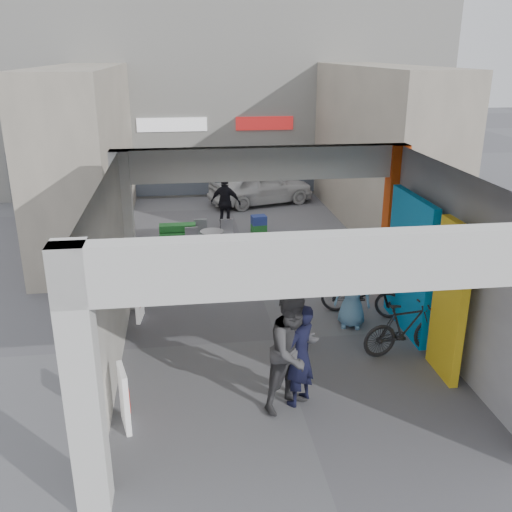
{
  "coord_description": "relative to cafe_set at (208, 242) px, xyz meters",
  "views": [
    {
      "loc": [
        -1.75,
        -9.95,
        5.43
      ],
      "look_at": [
        -0.29,
        1.0,
        1.43
      ],
      "focal_mm": 40.0,
      "sensor_mm": 36.0,
      "label": 1
    }
  ],
  "objects": [
    {
      "name": "ground",
      "position": [
        1.08,
        -5.43,
        -0.3
      ],
      "size": [
        90.0,
        90.0,
        0.0
      ],
      "primitive_type": "plane",
      "color": "#5B5B60",
      "rests_on": "ground"
    },
    {
      "name": "arcade_canopy",
      "position": [
        1.62,
        -6.25,
        2.0
      ],
      "size": [
        6.4,
        6.45,
        6.4
      ],
      "color": "silver",
      "rests_on": "ground"
    },
    {
      "name": "far_building",
      "position": [
        1.08,
        8.56,
        3.69
      ],
      "size": [
        18.0,
        4.08,
        8.0
      ],
      "color": "white",
      "rests_on": "ground"
    },
    {
      "name": "plaza_bldg_left",
      "position": [
        -3.42,
        2.07,
        2.2
      ],
      "size": [
        2.0,
        9.0,
        5.0
      ],
      "primitive_type": "cube",
      "color": "#ADA18F",
      "rests_on": "ground"
    },
    {
      "name": "plaza_bldg_right",
      "position": [
        5.58,
        2.07,
        2.2
      ],
      "size": [
        2.0,
        9.0,
        5.0
      ],
      "primitive_type": "cube",
      "color": "#ADA18F",
      "rests_on": "ground"
    },
    {
      "name": "bollard_left",
      "position": [
        -0.58,
        -3.19,
        0.19
      ],
      "size": [
        0.09,
        0.09,
        0.97
      ],
      "primitive_type": "cylinder",
      "color": "#96999E",
      "rests_on": "ground"
    },
    {
      "name": "bollard_center",
      "position": [
        0.93,
        -2.92,
        0.17
      ],
      "size": [
        0.09,
        0.09,
        0.93
      ],
      "primitive_type": "cylinder",
      "color": "#96999E",
      "rests_on": "ground"
    },
    {
      "name": "bollard_right",
      "position": [
        2.72,
        -3.23,
        0.15
      ],
      "size": [
        0.09,
        0.09,
        0.89
      ],
      "primitive_type": "cylinder",
      "color": "#96999E",
      "rests_on": "ground"
    },
    {
      "name": "advert_board_near",
      "position": [
        -1.66,
        -7.86,
        0.21
      ],
      "size": [
        0.21,
        0.55,
        1.0
      ],
      "rotation": [
        0.0,
        0.0,
        0.24
      ],
      "color": "white",
      "rests_on": "ground"
    },
    {
      "name": "advert_board_far",
      "position": [
        -1.66,
        -4.12,
        0.21
      ],
      "size": [
        0.15,
        0.56,
        1.0
      ],
      "rotation": [
        0.0,
        0.0,
        -0.12
      ],
      "color": "white",
      "rests_on": "ground"
    },
    {
      "name": "cafe_set",
      "position": [
        0.0,
        0.0,
        0.0
      ],
      "size": [
        1.4,
        1.13,
        0.84
      ],
      "rotation": [
        0.0,
        0.0,
        0.3
      ],
      "color": "#9F9FA4",
      "rests_on": "ground"
    },
    {
      "name": "produce_stand",
      "position": [
        -0.84,
        0.03,
        0.02
      ],
      "size": [
        1.22,
        0.66,
        0.8
      ],
      "rotation": [
        0.0,
        0.0,
        -0.27
      ],
      "color": "black",
      "rests_on": "ground"
    },
    {
      "name": "crate_stack",
      "position": [
        1.69,
        1.61,
        -0.02
      ],
      "size": [
        0.49,
        0.41,
        0.56
      ],
      "rotation": [
        0.0,
        0.0,
        0.13
      ],
      "color": "#1B601C",
      "rests_on": "ground"
    },
    {
      "name": "border_collie",
      "position": [
        1.4,
        -5.73,
        -0.02
      ],
      "size": [
        0.26,
        0.5,
        0.69
      ],
      "rotation": [
        0.0,
        0.0,
        -0.24
      ],
      "color": "black",
      "rests_on": "ground"
    },
    {
      "name": "man_with_dog",
      "position": [
        1.07,
        -7.57,
        0.57
      ],
      "size": [
        0.75,
        0.73,
        1.73
      ],
      "primitive_type": "imported",
      "rotation": [
        0.0,
        0.0,
        3.88
      ],
      "color": "black",
      "rests_on": "ground"
    },
    {
      "name": "man_back_turned",
      "position": [
        0.95,
        -7.68,
        0.71
      ],
      "size": [
        1.23,
        1.16,
        2.02
      ],
      "primitive_type": "imported",
      "rotation": [
        0.0,
        0.0,
        0.53
      ],
      "color": "#3F3F42",
      "rests_on": "ground"
    },
    {
      "name": "man_elderly",
      "position": [
        2.71,
        -5.02,
        0.44
      ],
      "size": [
        0.84,
        0.68,
        1.49
      ],
      "primitive_type": "imported",
      "rotation": [
        0.0,
        0.0,
        -0.32
      ],
      "color": "#6396C1",
      "rests_on": "ground"
    },
    {
      "name": "man_crates",
      "position": [
        0.7,
        2.23,
        0.55
      ],
      "size": [
        1.08,
        0.77,
        1.7
      ],
      "primitive_type": "imported",
      "rotation": [
        0.0,
        0.0,
        2.74
      ],
      "color": "black",
      "rests_on": "ground"
    },
    {
      "name": "bicycle_front",
      "position": [
        3.09,
        -4.51,
        0.17
      ],
      "size": [
        1.87,
        1.3,
        0.93
      ],
      "primitive_type": "imported",
      "rotation": [
        0.0,
        0.0,
        1.15
      ],
      "color": "black",
      "rests_on": "ground"
    },
    {
      "name": "bicycle_rear",
      "position": [
        3.38,
        -6.26,
        0.22
      ],
      "size": [
        1.77,
        0.75,
        1.03
      ],
      "primitive_type": "imported",
      "rotation": [
        0.0,
        0.0,
        1.73
      ],
      "color": "black",
      "rests_on": "ground"
    },
    {
      "name": "white_van",
      "position": [
        2.25,
        5.18,
        0.36
      ],
      "size": [
        4.16,
        2.6,
        1.32
      ],
      "primitive_type": "imported",
      "rotation": [
        0.0,
        0.0,
        1.86
      ],
      "color": "silver",
      "rests_on": "ground"
    }
  ]
}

